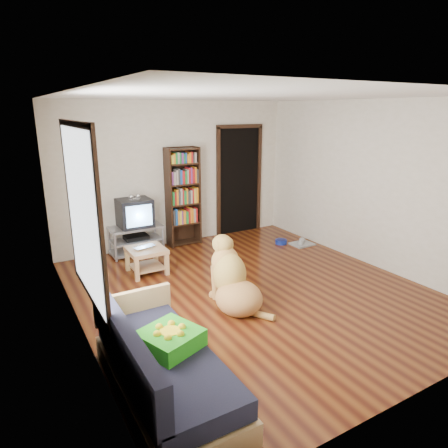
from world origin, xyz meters
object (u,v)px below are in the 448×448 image
tv_stand (136,239)px  sofa (160,370)px  bookshelf (183,191)px  dog_bowl (281,242)px  dog (232,282)px  green_cushion (170,339)px  coffee_table (146,256)px  laptop (147,248)px  crt_tv (134,212)px  grey_rag (302,244)px

tv_stand → sofa: sofa is taller
tv_stand → bookshelf: bookshelf is taller
dog_bowl → dog: size_ratio=0.20×
green_cushion → sofa: sofa is taller
coffee_table → dog: bearing=-70.1°
tv_stand → dog: bearing=-80.1°
bookshelf → coffee_table: size_ratio=3.27×
bookshelf → dog: bookshelf is taller
green_cushion → coffee_table: green_cushion is taller
green_cushion → sofa: (-0.12, -0.05, -0.24)m
green_cushion → dog_bowl: (3.38, 2.73, -0.46)m
green_cushion → dog_bowl: size_ratio=2.13×
coffee_table → dog: size_ratio=0.49×
laptop → tv_stand: size_ratio=0.37×
green_cushion → crt_tv: bearing=56.5°
green_cushion → dog: (1.29, 1.07, -0.16)m
laptop → crt_tv: bearing=68.5°
dog_bowl → sofa: sofa is taller
green_cushion → dog_bowl: green_cushion is taller
sofa → laptop: bearing=72.7°
laptop → coffee_table: bearing=76.6°
dog → green_cushion: bearing=-140.4°
dog_bowl → grey_rag: 0.39m
laptop → sofa: size_ratio=0.19×
coffee_table → bookshelf: bearing=42.7°
green_cushion → bookshelf: bookshelf is taller
green_cushion → tv_stand: green_cushion is taller
laptop → crt_tv: size_ratio=0.58×
crt_tv → bookshelf: size_ratio=0.32×
grey_rag → sofa: 4.58m
grey_rag → coffee_table: 2.98m
bookshelf → sofa: (-1.92, -3.72, -0.74)m
dog_bowl → bookshelf: bookshelf is taller
tv_stand → coffee_table: tv_stand is taller
laptop → bookshelf: 1.61m
coffee_table → crt_tv: bearing=81.6°
tv_stand → dog: dog is taller
dog_bowl → dog: bearing=-141.4°
crt_tv → dog: crt_tv is taller
sofa → dog: size_ratio=1.60×
tv_stand → dog: (0.44, -2.51, 0.07)m
green_cushion → crt_tv: (0.85, 3.60, 0.25)m
laptop → coffee_table: laptop is taller
bookshelf → green_cushion: bearing=-116.1°
green_cushion → dog_bowl: 4.37m
dog_bowl → bookshelf: 2.07m
grey_rag → tv_stand: tv_stand is taller
green_cushion → bookshelf: 4.12m
laptop → sofa: sofa is taller
sofa → dog: (1.41, 1.12, 0.08)m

